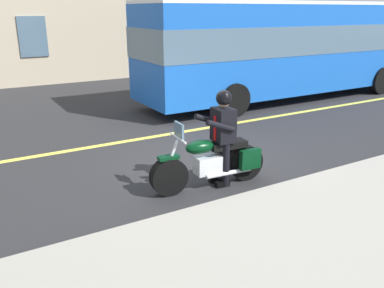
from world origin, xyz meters
The scene contains 5 objects.
ground_plane centered at (0.00, 0.00, 0.00)m, with size 80.00×80.00×0.00m, color #28282B.
lane_center_stripe centered at (0.00, -2.00, 0.01)m, with size 60.00×0.16×0.01m, color #E5DB4C.
motorcycle_main centered at (0.40, 1.22, 0.45)m, with size 2.22×0.70×1.26m.
rider_main centered at (0.21, 1.23, 1.04)m, with size 0.65×0.58×1.74m.
bus_near centered at (-6.11, -3.87, 1.87)m, with size 11.05×2.70×3.30m.
Camera 1 is at (4.11, 6.84, 3.05)m, focal length 37.71 mm.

